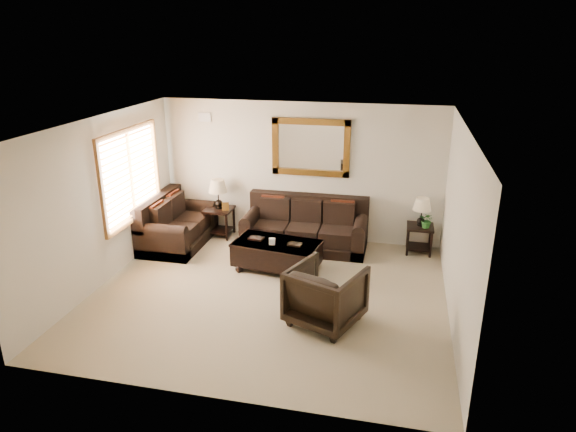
% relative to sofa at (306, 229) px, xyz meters
% --- Properties ---
extents(room, '(5.51, 5.01, 2.71)m').
position_rel_sofa_xyz_m(room, '(-0.21, -2.04, 1.00)').
color(room, tan).
rests_on(room, ground).
extents(window, '(0.07, 1.96, 1.66)m').
position_rel_sofa_xyz_m(window, '(-2.91, -1.14, 1.20)').
color(window, white).
rests_on(window, room).
extents(mirror, '(1.50, 0.06, 1.10)m').
position_rel_sofa_xyz_m(mirror, '(0.00, 0.43, 1.50)').
color(mirror, '#4D340F').
rests_on(mirror, room).
extents(air_vent, '(0.25, 0.02, 0.18)m').
position_rel_sofa_xyz_m(air_vent, '(-2.11, 0.44, 2.00)').
color(air_vent, '#999999').
rests_on(air_vent, room).
extents(sofa, '(2.33, 1.01, 0.95)m').
position_rel_sofa_xyz_m(sofa, '(0.00, 0.00, 0.00)').
color(sofa, black).
rests_on(sofa, room).
extents(loveseat, '(1.01, 1.71, 0.96)m').
position_rel_sofa_xyz_m(loveseat, '(-2.50, -0.44, 0.01)').
color(loveseat, black).
rests_on(loveseat, room).
extents(end_table_left, '(0.54, 0.54, 1.18)m').
position_rel_sofa_xyz_m(end_table_left, '(-1.80, 0.15, 0.43)').
color(end_table_left, black).
rests_on(end_table_left, room).
extents(end_table_right, '(0.49, 0.49, 1.07)m').
position_rel_sofa_xyz_m(end_table_right, '(2.14, 0.18, 0.35)').
color(end_table_right, black).
rests_on(end_table_right, room).
extents(coffee_table, '(1.57, 1.00, 0.62)m').
position_rel_sofa_xyz_m(coffee_table, '(-0.30, -1.10, -0.04)').
color(coffee_table, black).
rests_on(coffee_table, room).
extents(armchair, '(1.18, 1.14, 0.95)m').
position_rel_sofa_xyz_m(armchair, '(0.80, -2.66, 0.13)').
color(armchair, black).
rests_on(armchair, floor).
extents(potted_plant, '(0.36, 0.38, 0.23)m').
position_rel_sofa_xyz_m(potted_plant, '(2.24, 0.09, 0.30)').
color(potted_plant, '#1D501B').
rests_on(potted_plant, end_table_right).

